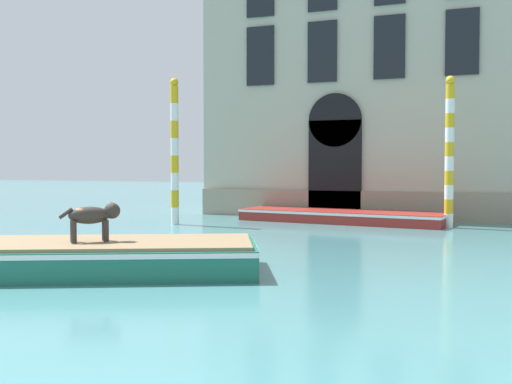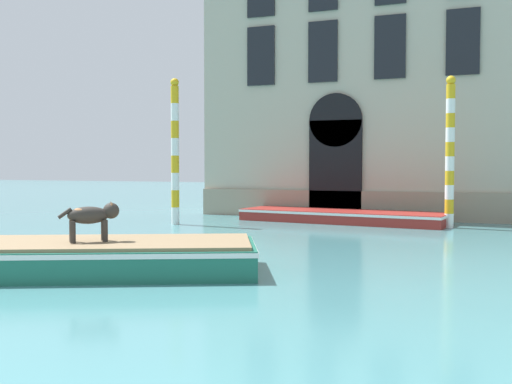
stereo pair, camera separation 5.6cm
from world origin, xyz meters
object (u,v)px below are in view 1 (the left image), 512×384
dog_on_deck (94,216)px  mooring_pole_2 (175,151)px  boat_foreground (81,256)px  boat_moored_near_palazzo (341,216)px  mooring_pole_0 (449,151)px

dog_on_deck → mooring_pole_2: bearing=67.6°
boat_foreground → dog_on_deck: bearing=-20.2°
boat_moored_near_palazzo → mooring_pole_2: bearing=-143.8°
dog_on_deck → mooring_pole_2: 8.99m
boat_moored_near_palazzo → mooring_pole_2: 5.96m
mooring_pole_0 → mooring_pole_2: size_ratio=0.98×
boat_foreground → mooring_pole_2: size_ratio=1.40×
boat_foreground → boat_moored_near_palazzo: 11.26m
boat_moored_near_palazzo → mooring_pole_0: size_ratio=1.54×
boat_moored_near_palazzo → mooring_pole_0: bearing=-1.5°
boat_moored_near_palazzo → mooring_pole_0: 4.11m
boat_moored_near_palazzo → dog_on_deck: bearing=-92.2°
boat_foreground → mooring_pole_0: size_ratio=1.42×
boat_foreground → mooring_pole_2: bearing=83.4°
boat_foreground → mooring_pole_2: (-2.70, 8.40, 2.07)m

